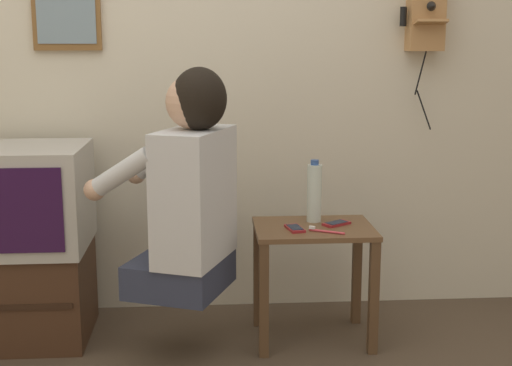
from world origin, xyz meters
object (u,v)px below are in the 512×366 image
Objects in this scene: person at (189,189)px; water_bottle at (314,193)px; framed_picture at (66,2)px; cell_phone_spare at (337,223)px; cell_phone_held at (295,228)px; wall_phone_antique at (426,12)px; television at (20,197)px; toothbrush at (324,231)px.

person is 0.60m from water_bottle.
framed_picture is (-0.56, 0.58, 0.77)m from person.
framed_picture reaches higher than cell_phone_spare.
framed_picture is at bearing 143.75° from cell_phone_held.
wall_phone_antique is 1.02m from water_bottle.
television is at bearing 92.49° from person.
person is 1.43m from wall_phone_antique.
water_bottle is at bearing -45.29° from person.
toothbrush is (0.12, -0.05, 0.00)m from cell_phone_held.
person reaches higher than toothbrush.
toothbrush is at bearing -9.30° from television.
cell_phone_held is (1.01, -0.48, -0.97)m from framed_picture.
wall_phone_antique is at bearing 8.40° from television.
wall_phone_antique is 5.34× the size of toothbrush.
toothbrush is at bearing -63.88° from person.
cell_phone_spare is at bearing -4.31° from toothbrush.
cell_phone_held is (0.45, 0.10, -0.20)m from person.
wall_phone_antique is at bearing 22.43° from cell_phone_held.
television is 0.75× the size of wall_phone_antique.
person reaches higher than cell_phone_held.
cell_phone_spare is (1.39, -0.09, -0.12)m from television.
cell_phone_spare is (-0.47, -0.37, -0.93)m from wall_phone_antique.
toothbrush is (1.31, -0.21, -0.12)m from television.
person is 6.97× the size of cell_phone_held.
framed_picture reaches higher than wall_phone_antique.
wall_phone_antique is 5.66× the size of cell_phone_spare.
television reaches higher than cell_phone_held.
framed_picture reaches higher than cell_phone_held.
person reaches higher than water_bottle.
cell_phone_spare is at bearing 8.68° from cell_phone_held.
water_bottle reaches higher than cell_phone_spare.
framed_picture is at bearing -142.22° from cell_phone_spare.
person is 1.61× the size of television.
wall_phone_antique is 1.18m from toothbrush.
water_bottle reaches higher than cell_phone_held.
wall_phone_antique is 1.22m from cell_phone_held.
framed_picture is 1.48m from cell_phone_held.
person is at bearing -178.58° from cell_phone_held.
television reaches higher than water_bottle.
wall_phone_antique reaches higher than toothbrush.
water_bottle is (0.55, 0.23, -0.07)m from person.
framed_picture is 1.58× the size of water_bottle.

